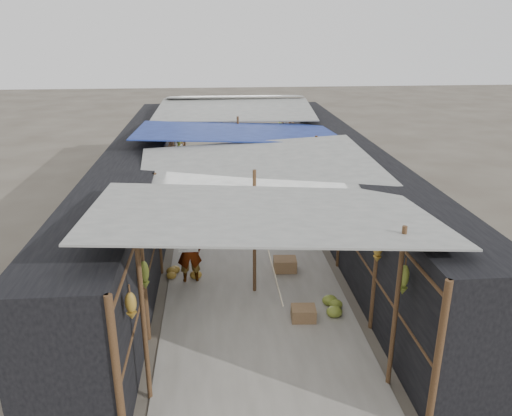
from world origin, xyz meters
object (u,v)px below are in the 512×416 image
object	(u,v)px
shopper_blue	(230,183)
vendor_seated	(268,189)
vendor_elderly	(189,251)
black_basin	(298,213)
crate_near	(285,265)

from	to	relation	value
shopper_blue	vendor_seated	distance (m)	1.18
vendor_elderly	black_basin	bearing A→B (deg)	-136.17
vendor_elderly	vendor_seated	distance (m)	5.41
black_basin	vendor_seated	xyz separation A→B (m)	(-0.74, 1.23, 0.36)
vendor_seated	black_basin	bearing A→B (deg)	43.64
vendor_elderly	shopper_blue	world-z (taller)	vendor_elderly
crate_near	shopper_blue	bearing A→B (deg)	106.31
crate_near	shopper_blue	xyz separation A→B (m)	(-1.04, 4.60, 0.54)
vendor_elderly	shopper_blue	xyz separation A→B (m)	(1.05, 4.89, -0.02)
crate_near	vendor_elderly	world-z (taller)	vendor_elderly
vendor_elderly	vendor_seated	bearing A→B (deg)	-121.81
shopper_blue	black_basin	bearing A→B (deg)	-66.60
black_basin	crate_near	bearing A→B (deg)	-104.08
black_basin	vendor_seated	bearing A→B (deg)	120.90
crate_near	shopper_blue	distance (m)	4.74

